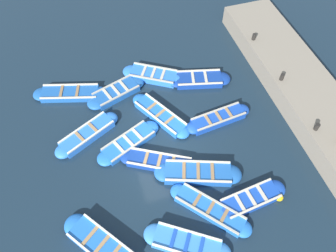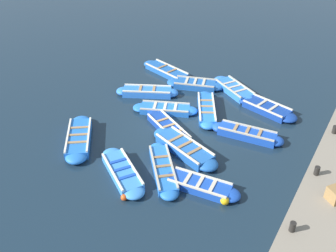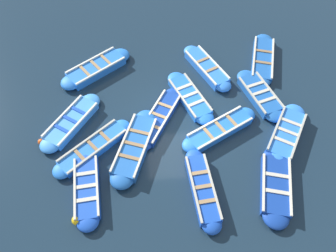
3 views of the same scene
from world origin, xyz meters
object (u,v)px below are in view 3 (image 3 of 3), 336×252
(boat_centre, at_px, (260,95))
(buoy_orange_near, at_px, (41,142))
(boat_near_quay, at_px, (203,189))
(boat_alongside, at_px, (190,97))
(buoy_yellow_far, at_px, (77,220))
(boat_outer_right, at_px, (87,188))
(boat_inner_gap, at_px, (159,118))
(boat_tucked, at_px, (276,185))
(boat_stern_in, at_px, (71,122))
(boat_drifting, at_px, (96,68))
(boat_broadside, at_px, (207,68))
(boat_far_corner, at_px, (220,129))
(boat_bow_out, at_px, (263,59))
(boat_outer_left, at_px, (135,147))
(boat_end_of_row, at_px, (286,134))
(boat_mid_row, at_px, (93,148))

(boat_centre, height_order, buoy_orange_near, boat_centre)
(boat_centre, bearing_deg, boat_near_quay, 144.43)
(boat_alongside, distance_m, buoy_yellow_far, 7.00)
(boat_outer_right, distance_m, buoy_yellow_far, 1.22)
(buoy_orange_near, bearing_deg, boat_inner_gap, -79.32)
(boat_near_quay, distance_m, boat_tucked, 2.73)
(buoy_orange_near, bearing_deg, boat_centre, -78.62)
(boat_tucked, relative_size, boat_alongside, 1.03)
(boat_stern_in, distance_m, boat_alongside, 5.26)
(boat_drifting, bearing_deg, boat_broadside, -92.96)
(boat_far_corner, xyz_separation_m, buoy_orange_near, (-0.13, 7.34, -0.05))
(boat_near_quay, relative_size, boat_drifting, 0.98)
(boat_near_quay, xyz_separation_m, boat_inner_gap, (3.41, 1.45, -0.04))
(boat_outer_right, xyz_separation_m, boat_broadside, (5.93, -5.23, 0.02))
(boat_bow_out, xyz_separation_m, boat_outer_left, (-4.71, 6.29, 0.04))
(boat_stern_in, distance_m, boat_outer_right, 3.23)
(boat_stern_in, xyz_separation_m, boat_outer_right, (-3.10, -0.91, -0.00))
(boat_bow_out, bearing_deg, boat_outer_right, 128.33)
(boat_drifting, distance_m, boat_stern_in, 3.23)
(buoy_orange_near, bearing_deg, boat_tucked, -105.59)
(boat_drifting, height_order, boat_stern_in, boat_drifting)
(boat_bow_out, bearing_deg, boat_inner_gap, 121.90)
(boat_near_quay, relative_size, buoy_yellow_far, 10.19)
(boat_drifting, xyz_separation_m, boat_outer_left, (-4.54, -1.83, 0.00))
(boat_outer_right, bearing_deg, boat_end_of_row, -76.55)
(boat_drifting, height_order, boat_broadside, boat_drifting)
(boat_far_corner, bearing_deg, boat_drifting, 54.02)
(buoy_orange_near, bearing_deg, buoy_yellow_far, -152.26)
(boat_outer_right, bearing_deg, boat_drifting, 0.49)
(boat_outer_left, xyz_separation_m, boat_alongside, (2.51, -2.47, -0.05))
(boat_drifting, xyz_separation_m, boat_alongside, (-2.04, -4.29, -0.04))
(boat_broadside, bearing_deg, boat_inner_gap, 139.44)
(boat_inner_gap, bearing_deg, buoy_yellow_far, 144.49)
(boat_near_quay, height_order, boat_drifting, boat_drifting)
(boat_outer_left, bearing_deg, boat_tucked, -110.92)
(boat_centre, xyz_separation_m, buoy_orange_near, (-1.90, 9.44, -0.05))
(boat_tucked, bearing_deg, boat_drifting, 47.13)
(boat_outer_right, distance_m, boat_tucked, 6.99)
(boat_outer_left, bearing_deg, boat_broadside, -39.01)
(boat_far_corner, bearing_deg, boat_stern_in, 82.85)
(boat_broadside, height_order, boat_inner_gap, boat_broadside)
(boat_drifting, height_order, boat_inner_gap, boat_drifting)
(boat_mid_row, xyz_separation_m, buoy_yellow_far, (-2.94, 0.36, 0.01))
(boat_stern_in, distance_m, boat_far_corner, 6.26)
(boat_tucked, bearing_deg, boat_bow_out, -9.15)
(boat_mid_row, height_order, boat_far_corner, boat_far_corner)
(boat_near_quay, xyz_separation_m, boat_bow_out, (6.68, -3.81, -0.04))
(boat_bow_out, xyz_separation_m, boat_inner_gap, (-3.27, 5.26, -0.00))
(boat_bow_out, xyz_separation_m, boat_far_corner, (-4.06, 2.76, 0.02))
(boat_broadside, height_order, boat_centre, boat_broadside)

